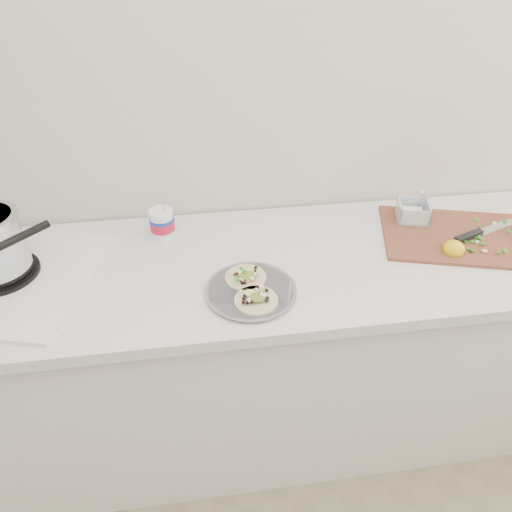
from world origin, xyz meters
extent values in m
cube|color=beige|center=(0.00, 1.73, 1.30)|extent=(3.50, 0.05, 2.60)
cube|color=silver|center=(0.00, 1.43, 0.43)|extent=(2.40, 0.62, 0.86)
cube|color=silver|center=(0.00, 1.41, 0.88)|extent=(2.44, 0.66, 0.04)
cube|color=silver|center=(-0.77, 1.44, 0.91)|extent=(0.66, 0.63, 0.01)
cylinder|color=black|center=(-0.77, 1.44, 0.92)|extent=(0.22, 0.22, 0.01)
torus|color=black|center=(-0.77, 1.44, 0.94)|extent=(0.19, 0.19, 0.02)
cylinder|color=slate|center=(-0.02, 1.26, 0.91)|extent=(0.26, 0.26, 0.01)
cylinder|color=slate|center=(-0.02, 1.26, 0.91)|extent=(0.27, 0.27, 0.00)
cylinder|color=white|center=(-0.28, 1.61, 0.95)|extent=(0.08, 0.08, 0.10)
cylinder|color=red|center=(-0.28, 1.61, 0.95)|extent=(0.08, 0.08, 0.04)
cylinder|color=#192D99|center=(-0.28, 1.61, 0.97)|extent=(0.09, 0.09, 0.01)
cube|color=brown|center=(0.73, 1.45, 0.91)|extent=(0.57, 0.46, 0.01)
cube|color=white|center=(0.62, 1.57, 0.93)|extent=(0.07, 0.07, 0.03)
ellipsoid|color=yellow|center=(0.67, 1.36, 0.93)|extent=(0.07, 0.07, 0.06)
cube|color=silver|center=(0.89, 1.47, 0.91)|extent=(0.18, 0.10, 0.00)
cube|color=black|center=(0.76, 1.43, 0.92)|extent=(0.12, 0.06, 0.02)
camera|label=1|loc=(-0.15, 0.24, 1.79)|focal=32.00mm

